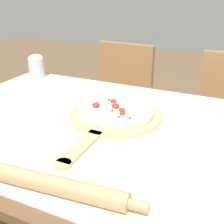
{
  "coord_description": "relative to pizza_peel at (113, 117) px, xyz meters",
  "views": [
    {
      "loc": [
        0.37,
        -0.8,
        1.24
      ],
      "look_at": [
        -0.02,
        0.05,
        0.81
      ],
      "focal_mm": 45.0,
      "sensor_mm": 36.0,
      "label": 1
    }
  ],
  "objects": [
    {
      "name": "flour_cup",
      "position": [
        -0.59,
        0.3,
        0.06
      ],
      "size": [
        0.08,
        0.08,
        0.12
      ],
      "color": "#B2B7BC",
      "rests_on": "towel_cloth"
    },
    {
      "name": "chair_left",
      "position": [
        -0.29,
        0.75,
        -0.27
      ],
      "size": [
        0.42,
        0.42,
        0.89
      ],
      "rotation": [
        0.0,
        0.0,
        -0.06
      ],
      "color": "#A37547",
      "rests_on": "ground_plane"
    },
    {
      "name": "rolling_pin",
      "position": [
        0.04,
        -0.43,
        0.02
      ],
      "size": [
        0.47,
        0.08,
        0.05
      ],
      "rotation": [
        0.0,
        0.0,
        0.09
      ],
      "color": "tan",
      "rests_on": "towel_cloth"
    },
    {
      "name": "pizza",
      "position": [
        -0.0,
        0.02,
        0.02
      ],
      "size": [
        0.29,
        0.29,
        0.04
      ],
      "color": "beige",
      "rests_on": "pizza_peel"
    },
    {
      "name": "dining_table",
      "position": [
        0.02,
        -0.05,
        -0.11
      ],
      "size": [
        1.49,
        0.95,
        0.78
      ],
      "color": "brown",
      "rests_on": "ground_plane"
    },
    {
      "name": "pizza_peel",
      "position": [
        0.0,
        0.0,
        0.0
      ],
      "size": [
        0.35,
        0.56,
        0.01
      ],
      "color": "tan",
      "rests_on": "towel_cloth"
    },
    {
      "name": "towel_cloth",
      "position": [
        0.02,
        -0.05,
        -0.01
      ],
      "size": [
        1.41,
        0.87,
        0.0
      ],
      "color": "white",
      "rests_on": "dining_table"
    }
  ]
}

